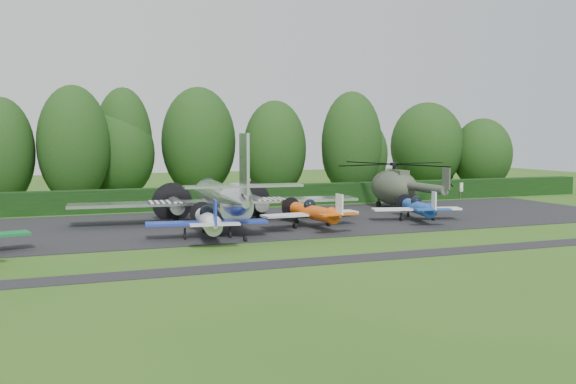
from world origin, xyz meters
name	(u,v)px	position (x,y,z in m)	size (l,w,h in m)	color
ground	(256,246)	(0.00, 0.00, 0.00)	(160.00, 160.00, 0.00)	#295317
apron	(216,224)	(0.00, 10.00, 0.00)	(70.00, 18.00, 0.01)	black
taxiway_verge	(290,264)	(0.00, -6.00, 0.00)	(70.00, 2.00, 0.00)	black
hedgerow	(186,209)	(0.00, 21.00, 0.00)	(90.00, 1.60, 2.00)	black
transport_plane	(222,199)	(0.41, 9.61, 2.00)	(22.35, 17.14, 7.16)	silver
light_plane_white	(208,221)	(-2.25, 3.10, 1.27)	(7.93, 8.34, 3.05)	silver
light_plane_orange	(314,212)	(6.18, 5.42, 1.20)	(7.49, 7.87, 2.88)	#D8500C
light_plane_blue	(418,207)	(15.32, 5.93, 1.13)	(7.07, 7.43, 2.72)	#1C4BA8
helicopter	(394,184)	(18.26, 14.76, 2.28)	(13.17, 15.42, 4.24)	#3A4333
sign_board	(469,187)	(30.89, 20.50, 1.16)	(3.06, 0.11, 1.72)	#3F3326
tree_0	(275,149)	(11.56, 29.04, 5.28)	(6.92, 6.92, 10.59)	black
tree_3	(1,152)	(-15.90, 29.56, 5.20)	(6.10, 6.10, 10.44)	black
tree_4	(199,142)	(3.92, 32.80, 6.05)	(8.18, 8.18, 12.11)	black
tree_6	(427,146)	(32.99, 32.16, 5.45)	(9.13, 9.13, 10.92)	black
tree_7	(351,144)	(19.91, 27.09, 5.81)	(6.72, 6.72, 11.65)	black
tree_8	(118,153)	(-4.83, 32.72, 4.87)	(7.81, 7.81, 9.76)	black
tree_9	(74,145)	(-9.36, 29.09, 5.84)	(6.95, 6.95, 11.70)	black
tree_10	(482,154)	(39.13, 29.19, 4.45)	(7.34, 7.34, 8.91)	black
tree_11	(124,144)	(-4.19, 32.66, 5.91)	(6.07, 6.07, 11.85)	black
tree_12	(355,154)	(21.54, 29.55, 4.57)	(7.62, 7.62, 9.16)	black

